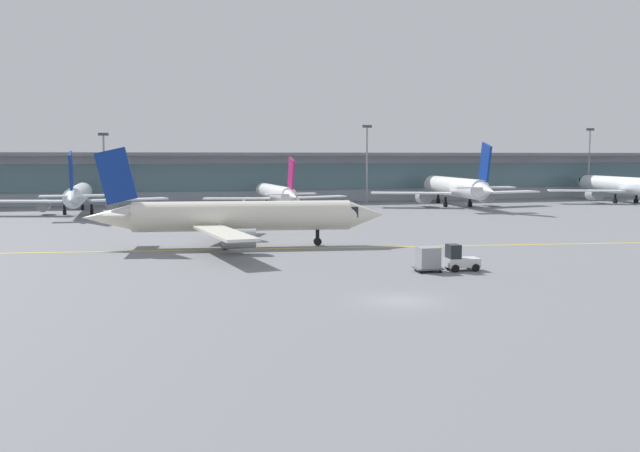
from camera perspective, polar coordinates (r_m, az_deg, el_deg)
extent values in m
plane|color=slate|center=(43.63, 6.67, -6.16)|extent=(400.00, 400.00, 0.00)
cube|color=yellow|center=(67.26, -6.16, -1.91)|extent=(109.26, 13.42, 0.01)
cube|color=#8C939E|center=(135.81, -7.50, 3.88)|extent=(211.18, 8.00, 9.00)
cube|color=slate|center=(131.74, -7.30, 4.02)|extent=(202.74, 0.16, 5.04)
cube|color=slate|center=(134.24, -7.45, 5.91)|extent=(219.63, 11.00, 0.60)
cylinder|color=white|center=(113.86, -19.32, 2.48)|extent=(3.40, 21.10, 2.92)
cone|color=white|center=(126.09, -18.92, 2.79)|extent=(2.86, 3.57, 2.78)
cube|color=black|center=(123.74, -19.00, 2.90)|extent=(2.34, 2.68, 1.02)
cone|color=white|center=(101.06, -19.84, 2.07)|extent=(2.59, 4.73, 2.48)
cube|color=white|center=(113.00, -23.16, 1.90)|extent=(12.34, 5.72, 0.24)
cylinder|color=#999EA3|center=(114.01, -21.85, 1.58)|extent=(1.87, 3.13, 1.81)
cube|color=white|center=(111.89, -15.55, 2.13)|extent=(12.31, 6.21, 0.24)
cylinder|color=#999EA3|center=(113.27, -16.75, 1.72)|extent=(1.87, 3.13, 1.81)
cube|color=navy|center=(101.83, -19.88, 4.33)|extent=(0.40, 3.95, 5.50)
cube|color=white|center=(102.51, -20.99, 2.33)|extent=(4.34, 2.16, 0.21)
cube|color=white|center=(102.16, -18.59, 2.40)|extent=(4.34, 2.16, 0.21)
cylinder|color=black|center=(121.33, -19.04, 1.62)|extent=(0.38, 0.38, 1.55)
cylinder|color=black|center=(121.36, -19.03, 1.44)|extent=(0.49, 0.78, 0.77)
cylinder|color=black|center=(112.46, -20.35, 1.26)|extent=(0.38, 0.38, 1.55)
cylinder|color=black|center=(112.48, -20.34, 1.07)|extent=(0.49, 0.78, 0.77)
cylinder|color=black|center=(112.16, -18.34, 1.32)|extent=(0.38, 0.38, 1.55)
cylinder|color=black|center=(112.19, -18.33, 1.12)|extent=(0.49, 0.78, 0.77)
cylinder|color=white|center=(117.12, -3.73, 2.75)|extent=(3.68, 19.28, 2.66)
cone|color=white|center=(128.01, -4.87, 3.00)|extent=(2.70, 3.32, 2.53)
cube|color=black|center=(125.92, -4.67, 3.11)|extent=(2.20, 2.50, 0.93)
cone|color=white|center=(105.77, -2.28, 2.42)|extent=(2.49, 4.37, 2.26)
cube|color=white|center=(114.26, -6.87, 2.27)|extent=(11.24, 4.90, 0.22)
cylinder|color=#999EA3|center=(115.86, -5.90, 1.97)|extent=(1.79, 2.90, 1.64)
cube|color=white|center=(117.40, -0.31, 2.41)|extent=(11.18, 5.95, 0.22)
cylinder|color=#999EA3|center=(117.97, -1.49, 2.06)|extent=(1.79, 2.90, 1.64)
cube|color=#B21E66|center=(106.44, -2.40, 4.39)|extent=(0.47, 3.60, 5.01)
cube|color=white|center=(106.40, -3.46, 2.65)|extent=(4.01, 2.09, 0.19)
cube|color=white|center=(107.38, -1.42, 2.69)|extent=(4.01, 2.09, 0.19)
cylinder|color=black|center=(123.77, -4.43, 1.96)|extent=(0.34, 0.34, 1.41)
cylinder|color=black|center=(123.80, -4.43, 1.80)|extent=(0.47, 0.73, 0.70)
cylinder|color=black|center=(115.33, -4.41, 1.68)|extent=(0.34, 0.34, 1.41)
cylinder|color=black|center=(115.35, -4.41, 1.51)|extent=(0.47, 0.73, 0.70)
cylinder|color=black|center=(116.16, -2.68, 1.72)|extent=(0.34, 0.34, 1.41)
cylinder|color=black|center=(116.18, -2.68, 1.55)|extent=(0.47, 0.73, 0.70)
cylinder|color=white|center=(125.96, 11.02, 3.20)|extent=(5.23, 24.38, 3.36)
cone|color=white|center=(139.26, 9.00, 3.48)|extent=(3.50, 4.27, 3.19)
cube|color=black|center=(136.70, 9.35, 3.60)|extent=(2.85, 3.22, 1.18)
cone|color=white|center=(112.24, 13.64, 2.83)|extent=(3.27, 5.58, 2.86)
cube|color=white|center=(121.39, 7.52, 2.72)|extent=(14.06, 7.81, 0.28)
cylinder|color=#999EA3|center=(123.68, 8.55, 2.33)|extent=(2.35, 3.71, 2.07)
cube|color=white|center=(127.45, 14.95, 2.72)|extent=(14.19, 5.87, 0.28)
cylinder|color=#999EA3|center=(127.75, 13.53, 2.34)|extent=(2.35, 3.71, 2.07)
cube|color=navy|center=(113.10, 13.49, 5.16)|extent=(0.71, 4.54, 6.33)
cube|color=white|center=(112.64, 12.20, 3.13)|extent=(5.11, 2.75, 0.24)
cube|color=white|center=(114.55, 14.50, 3.12)|extent=(5.11, 2.75, 0.24)
cylinder|color=black|center=(134.05, 9.74, 2.27)|extent=(0.43, 0.43, 1.78)
cylinder|color=black|center=(134.08, 9.74, 2.08)|extent=(0.61, 0.93, 0.89)
cylinder|color=black|center=(123.47, 10.32, 1.96)|extent=(0.43, 0.43, 1.78)
cylinder|color=black|center=(123.50, 10.32, 1.76)|extent=(0.61, 0.93, 0.89)
cylinder|color=black|center=(125.08, 12.29, 1.97)|extent=(0.43, 0.43, 1.78)
cylinder|color=black|center=(125.11, 12.28, 1.77)|extent=(0.61, 0.93, 0.89)
cylinder|color=white|center=(145.06, 23.56, 3.11)|extent=(4.92, 23.66, 3.26)
cone|color=white|center=(156.69, 20.81, 3.39)|extent=(3.37, 4.12, 3.10)
cube|color=black|center=(154.43, 21.31, 3.49)|extent=(2.75, 3.11, 1.14)
cube|color=white|center=(139.04, 21.10, 2.74)|extent=(13.67, 7.50, 0.27)
cylinder|color=#999EA3|center=(141.71, 21.72, 2.40)|extent=(2.25, 3.59, 2.02)
cylinder|color=black|center=(152.11, 21.82, 2.34)|extent=(0.42, 0.42, 1.73)
cylinder|color=black|center=(152.13, 21.82, 2.18)|extent=(0.59, 0.90, 0.86)
cylinder|color=black|center=(142.37, 23.20, 2.08)|extent=(0.42, 0.42, 1.73)
cylinder|color=black|center=(142.40, 23.19, 1.91)|extent=(0.59, 0.90, 0.86)
cylinder|color=black|center=(144.82, 24.67, 2.07)|extent=(0.42, 0.42, 1.73)
cylinder|color=black|center=(144.85, 24.66, 1.90)|extent=(0.59, 0.90, 0.86)
cylinder|color=silver|center=(68.90, -6.41, 0.83)|extent=(21.60, 5.49, 2.97)
cone|color=silver|center=(70.14, 3.85, 0.94)|extent=(3.88, 3.23, 2.82)
cube|color=black|center=(69.70, 1.93, 1.22)|extent=(2.93, 2.62, 1.04)
cone|color=silver|center=(69.99, -17.18, 0.68)|extent=(5.02, 3.07, 2.53)
cube|color=silver|center=(76.55, -7.77, 0.69)|extent=(7.33, 12.37, 0.24)
cylinder|color=#999EA3|center=(74.18, -6.77, -0.10)|extent=(3.34, 2.20, 1.84)
cube|color=silver|center=(61.41, -7.95, -0.57)|extent=(4.72, 12.53, 0.24)
cylinder|color=#999EA3|center=(63.93, -6.73, -1.05)|extent=(3.34, 2.20, 1.84)
cube|color=navy|center=(69.60, -16.50, 3.99)|extent=(4.02, 0.79, 5.60)
cube|color=silver|center=(71.89, -15.86, 1.20)|extent=(2.60, 4.59, 0.21)
cube|color=silver|center=(67.59, -16.43, 0.91)|extent=(2.60, 4.59, 0.21)
cylinder|color=black|center=(69.61, -0.21, -0.97)|extent=(0.38, 0.38, 1.57)
cylinder|color=black|center=(69.66, -0.21, -1.29)|extent=(0.84, 0.57, 0.79)
cylinder|color=black|center=(71.13, -7.81, -0.88)|extent=(0.38, 0.38, 1.57)
cylinder|color=black|center=(71.18, -7.81, -1.19)|extent=(0.84, 0.57, 0.79)
cylinder|color=black|center=(67.14, -7.86, -1.28)|extent=(0.38, 0.38, 1.57)
cylinder|color=black|center=(67.19, -7.85, -1.61)|extent=(0.84, 0.57, 0.79)
cube|color=silver|center=(55.62, 11.65, -2.96)|extent=(2.64, 1.48, 0.70)
cube|color=#1E2328|center=(55.20, 10.96, -2.07)|extent=(0.94, 1.27, 1.10)
cylinder|color=black|center=(56.65, 12.15, -3.17)|extent=(0.61, 0.24, 0.60)
cylinder|color=black|center=(55.39, 12.74, -3.38)|extent=(0.61, 0.24, 0.60)
cylinder|color=black|center=(55.98, 10.56, -3.24)|extent=(0.61, 0.24, 0.60)
cylinder|color=black|center=(54.71, 11.12, -3.46)|extent=(0.61, 0.24, 0.60)
cube|color=#595B60|center=(54.61, 8.91, -3.46)|extent=(2.15, 1.67, 0.12)
cube|color=gray|center=(54.48, 8.92, -2.57)|extent=(1.65, 1.55, 1.60)
cylinder|color=black|center=(55.55, 9.37, -3.49)|extent=(0.22, 0.11, 0.22)
cylinder|color=black|center=(54.27, 9.91, -3.72)|extent=(0.22, 0.11, 0.22)
cylinder|color=black|center=(55.03, 7.91, -3.56)|extent=(0.22, 0.11, 0.22)
cylinder|color=black|center=(53.73, 8.42, -3.79)|extent=(0.22, 0.11, 0.22)
cylinder|color=gray|center=(127.74, -17.39, 4.33)|extent=(0.36, 0.36, 12.52)
cube|color=#3F3F42|center=(127.76, -17.48, 7.25)|extent=(1.80, 0.30, 0.50)
cylinder|color=gray|center=(131.85, 3.89, 5.01)|extent=(0.36, 0.36, 14.28)
cube|color=#3F3F42|center=(131.95, 3.91, 8.22)|extent=(1.80, 0.30, 0.50)
cylinder|color=gray|center=(157.03, 21.32, 4.75)|extent=(0.36, 0.36, 14.26)
cube|color=#3F3F42|center=(157.11, 21.42, 7.44)|extent=(1.80, 0.30, 0.50)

